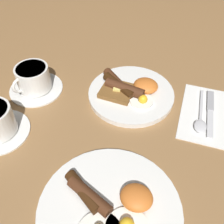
{
  "coord_description": "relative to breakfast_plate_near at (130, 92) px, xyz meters",
  "views": [
    {
      "loc": [
        -0.14,
        0.53,
        0.51
      ],
      "look_at": [
        0.02,
        0.1,
        0.03
      ],
      "focal_mm": 42.0,
      "sensor_mm": 36.0,
      "label": 1
    }
  ],
  "objects": [
    {
      "name": "napkin",
      "position": [
        -0.21,
        -0.0,
        -0.01
      ],
      "size": [
        0.13,
        0.21,
        0.01
      ],
      "primitive_type": "cube",
      "rotation": [
        0.0,
        0.0,
        0.04
      ],
      "color": "white",
      "rests_on": "ground_plane"
    },
    {
      "name": "breakfast_plate_far",
      "position": [
        -0.06,
        0.33,
        -0.0
      ],
      "size": [
        0.28,
        0.28,
        0.04
      ],
      "color": "white",
      "rests_on": "ground_plane"
    },
    {
      "name": "spoon",
      "position": [
        -0.2,
        0.04,
        -0.01
      ],
      "size": [
        0.04,
        0.16,
        0.01
      ],
      "rotation": [
        0.0,
        0.0,
        1.66
      ],
      "color": "silver",
      "rests_on": "napkin"
    },
    {
      "name": "teacup_near",
      "position": [
        0.26,
        0.07,
        0.02
      ],
      "size": [
        0.15,
        0.15,
        0.08
      ],
      "color": "white",
      "rests_on": "ground_plane"
    },
    {
      "name": "knife",
      "position": [
        -0.22,
        -0.01,
        -0.01
      ],
      "size": [
        0.03,
        0.17,
        0.01
      ],
      "rotation": [
        0.0,
        0.0,
        1.66
      ],
      "color": "silver",
      "rests_on": "napkin"
    },
    {
      "name": "ground_plane",
      "position": [
        -0.0,
        0.0,
        -0.01
      ],
      "size": [
        3.0,
        3.0,
        0.0
      ],
      "primitive_type": "plane",
      "color": "olive"
    },
    {
      "name": "breakfast_plate_near",
      "position": [
        0.0,
        0.0,
        0.0
      ],
      "size": [
        0.24,
        0.24,
        0.05
      ],
      "color": "white",
      "rests_on": "ground_plane"
    }
  ]
}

